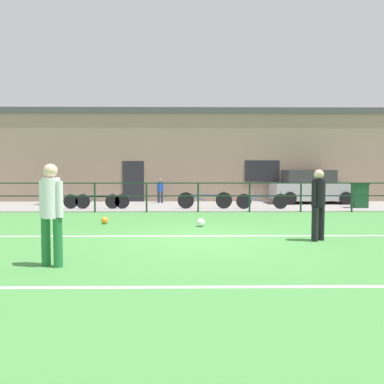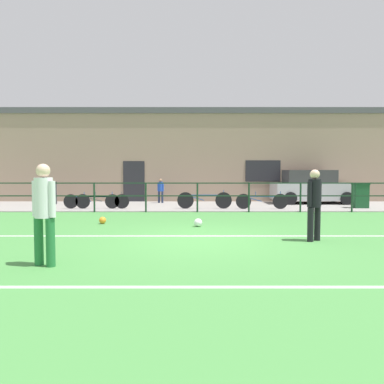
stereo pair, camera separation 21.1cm
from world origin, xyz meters
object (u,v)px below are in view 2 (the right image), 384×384
object	(u,v)px
player_goalkeeper	(316,201)
soccer_ball_match	(104,220)
trash_bin_1	(362,195)
spectator_child	(162,189)
player_striker	(46,208)
trash_bin_0	(51,193)
bicycle_parked_1	(206,200)
bicycle_parked_2	(104,201)
bicycle_parked_0	(93,201)
parked_car_red	(313,188)
bicycle_parked_3	(263,201)
soccer_ball_spare	(200,223)

from	to	relation	value
player_goalkeeper	soccer_ball_match	size ratio (longest dim) A/B	7.73
trash_bin_1	spectator_child	bearing A→B (deg)	163.67
player_striker	trash_bin_0	world-z (taller)	player_striker
bicycle_parked_1	bicycle_parked_2	distance (m)	4.29
soccer_ball_match	trash_bin_1	world-z (taller)	trash_bin_1
player_goalkeeper	bicycle_parked_0	world-z (taller)	player_goalkeeper
player_striker	spectator_child	xyz separation A→B (m)	(0.94, 12.58, -0.28)
spectator_child	parked_car_red	bearing A→B (deg)	-165.81
bicycle_parked_1	player_goalkeeper	bearing A→B (deg)	-72.94
player_striker	trash_bin_0	distance (m)	12.43
spectator_child	bicycle_parked_1	bearing A→B (deg)	141.21
player_striker	bicycle_parked_2	xyz separation A→B (m)	(-1.28, 9.68, -0.64)
spectator_child	bicycle_parked_3	distance (m)	5.40
bicycle_parked_1	bicycle_parked_3	world-z (taller)	bicycle_parked_1
bicycle_parked_0	bicycle_parked_3	world-z (taller)	bicycle_parked_3
spectator_child	bicycle_parked_3	bearing A→B (deg)	161.29
parked_car_red	bicycle_parked_2	size ratio (longest dim) A/B	1.71
spectator_child	bicycle_parked_1	size ratio (longest dim) A/B	0.52
player_goalkeeper	bicycle_parked_2	distance (m)	9.88
soccer_ball_match	bicycle_parked_1	bearing A→B (deg)	54.42
bicycle_parked_1	trash_bin_1	xyz separation A→B (m)	(6.68, 0.33, 0.18)
bicycle_parked_2	bicycle_parked_1	bearing A→B (deg)	0.00
bicycle_parked_0	bicycle_parked_3	xyz separation A→B (m)	(7.12, -0.15, 0.01)
player_goalkeeper	bicycle_parked_0	xyz separation A→B (m)	(-7.00, 7.38, -0.59)
player_goalkeeper	bicycle_parked_1	size ratio (longest dim) A/B	0.71
bicycle_parked_2	trash_bin_0	xyz separation A→B (m)	(-2.95, 1.99, 0.22)
bicycle_parked_0	trash_bin_1	world-z (taller)	trash_bin_1
soccer_ball_spare	bicycle_parked_1	bearing A→B (deg)	86.15
player_goalkeeper	bicycle_parked_1	xyz separation A→B (m)	(-2.26, 7.38, -0.55)
parked_car_red	bicycle_parked_3	world-z (taller)	parked_car_red
bicycle_parked_1	trash_bin_1	distance (m)	6.69
player_striker	bicycle_parked_0	distance (m)	9.86
soccer_ball_match	bicycle_parked_0	world-z (taller)	bicycle_parked_0
parked_car_red	bicycle_parked_0	size ratio (longest dim) A/B	1.64
bicycle_parked_2	trash_bin_0	bearing A→B (deg)	145.92
soccer_ball_spare	player_goalkeeper	bearing A→B (deg)	-40.96
parked_car_red	trash_bin_1	xyz separation A→B (m)	(1.35, -2.37, -0.22)
player_striker	soccer_ball_match	world-z (taller)	player_striker
parked_car_red	bicycle_parked_0	bearing A→B (deg)	-164.97
soccer_ball_spare	bicycle_parked_3	bearing A→B (deg)	61.24
player_striker	spectator_child	size ratio (longest dim) A/B	1.44
spectator_child	bicycle_parked_0	distance (m)	3.96
soccer_ball_spare	spectator_child	world-z (taller)	spectator_child
soccer_ball_match	bicycle_parked_1	xyz separation A→B (m)	(3.23, 4.51, 0.27)
bicycle_parked_0	bicycle_parked_3	size ratio (longest dim) A/B	1.08
bicycle_parked_0	spectator_child	bearing A→B (deg)	47.25
bicycle_parked_0	trash_bin_1	distance (m)	11.42
trash_bin_0	trash_bin_1	world-z (taller)	trash_bin_0
player_striker	bicycle_parked_1	distance (m)	10.16
bicycle_parked_1	trash_bin_0	bearing A→B (deg)	164.59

